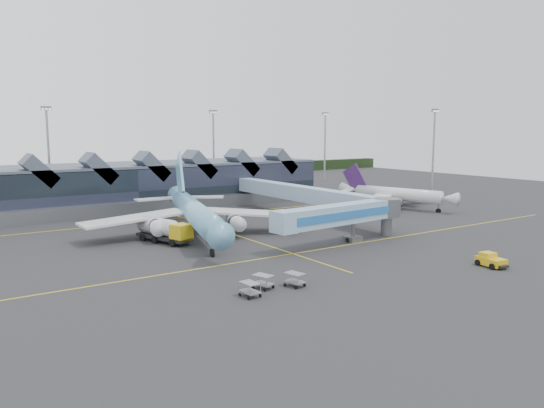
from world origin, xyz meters
TOP-DOWN VIEW (x-y plane):
  - ground at (0.00, 0.00)m, footprint 260.00×260.00m
  - taxi_stripes at (0.00, 10.00)m, footprint 120.00×60.00m
  - tree_line_far at (0.00, 110.00)m, footprint 260.00×4.00m
  - terminal at (-5.07, 47.35)m, footprint 90.00×22.25m
  - light_masts at (21.00, 62.80)m, footprint 132.40×42.56m
  - main_airliner at (-5.62, 11.38)m, footprint 34.32×40.33m
  - regional_jet at (43.84, 14.77)m, footprint 24.42×27.23m
  - jet_bridge at (11.16, -6.82)m, footprint 25.05×5.63m
  - fuel_truck at (-11.84, 9.12)m, footprint 5.70×10.63m
  - pushback_tug at (16.44, -27.21)m, footprint 2.80×4.02m
  - baggage_carts at (-11.92, -20.14)m, footprint 7.54×3.92m

SIDE VIEW (x-z plane):
  - ground at x=0.00m, z-range 0.00..0.00m
  - taxi_stripes at x=0.00m, z-range 0.00..0.01m
  - pushback_tug at x=16.44m, z-range -0.09..1.60m
  - baggage_carts at x=-11.92m, z-range 0.09..1.59m
  - tree_line_far at x=0.00m, z-range 0.00..4.00m
  - fuel_truck at x=-11.84m, z-range 0.22..3.80m
  - regional_jet at x=43.84m, z-range -1.73..7.74m
  - main_airliner at x=-5.62m, z-range -2.72..10.48m
  - jet_bridge at x=11.16m, z-range 1.27..7.38m
  - terminal at x=-5.07m, z-range -1.38..11.14m
  - light_masts at x=21.00m, z-range 1.26..23.71m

